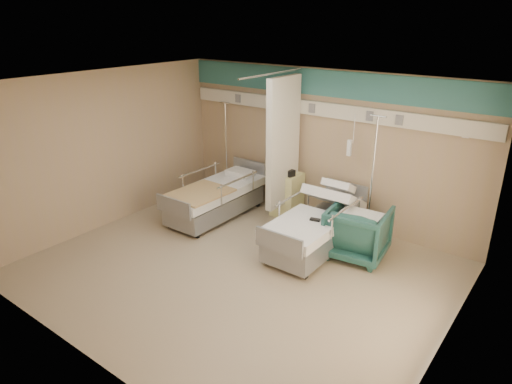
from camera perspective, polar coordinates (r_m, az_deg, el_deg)
ground at (r=7.10m, az=-2.33°, el=-9.75°), size 6.00×5.00×0.00m
room_walls at (r=6.55m, az=-1.37°, el=5.36°), size 6.04×5.04×2.82m
bed_right at (r=7.60m, az=7.41°, el=-5.00°), size 1.00×2.16×0.63m
bed_left at (r=8.78m, az=-5.11°, el=-1.18°), size 1.00×2.16×0.63m
bedside_cabinet at (r=8.81m, az=3.90°, el=-0.30°), size 0.50×0.48×0.85m
visitor_armchair at (r=7.47m, az=12.59°, el=-4.92°), size 1.01×1.04×0.85m
waffle_blanket at (r=7.25m, az=12.93°, el=-1.79°), size 0.68×0.61×0.07m
iv_stand_right at (r=7.99m, az=13.86°, el=-3.06°), size 0.39×0.39×2.20m
iv_stand_left at (r=9.75m, az=-3.65°, el=1.83°), size 0.36×0.36×2.02m
call_remote at (r=7.25m, az=7.39°, el=-3.45°), size 0.17×0.11×0.04m
tan_blanket at (r=8.31m, az=-7.04°, el=-0.11°), size 0.89×1.10×0.04m
toiletry_bag at (r=8.53m, az=4.11°, el=2.44°), size 0.25×0.19×0.12m
white_cup at (r=8.83m, az=3.35°, el=3.11°), size 0.09×0.09×0.12m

